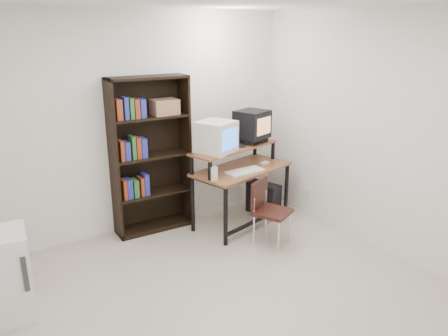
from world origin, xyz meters
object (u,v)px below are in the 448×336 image
crt_monitor (216,137)px  bookshelf (150,154)px  computer_desk (240,171)px  pc_tower (263,198)px  mini_fridge (2,276)px  crt_tv (252,124)px  school_chair (267,206)px

crt_monitor → bookshelf: 0.82m
computer_desk → crt_monitor: (-0.33, 0.04, 0.46)m
crt_monitor → pc_tower: (0.76, 0.03, -0.95)m
bookshelf → mini_fridge: size_ratio=2.40×
crt_tv → bookshelf: bookshelf is taller
crt_tv → pc_tower: (0.15, -0.08, -1.01)m
school_chair → mini_fridge: mini_fridge is taller
pc_tower → bookshelf: 1.66m
computer_desk → bookshelf: bookshelf is taller
crt_monitor → bookshelf: size_ratio=0.28×
crt_tv → bookshelf: 1.34m
bookshelf → crt_tv: bearing=-11.9°
crt_monitor → school_chair: bearing=-92.2°
pc_tower → school_chair: (-0.51, -0.72, 0.25)m
school_chair → mini_fridge: (-2.71, 0.15, -0.07)m
computer_desk → school_chair: (-0.07, -0.64, -0.23)m
computer_desk → mini_fridge: size_ratio=1.76×
pc_tower → bookshelf: (-1.43, 0.39, 0.75)m
pc_tower → mini_fridge: 3.28m
computer_desk → bookshelf: size_ratio=0.73×
crt_monitor → mini_fridge: crt_monitor is taller
computer_desk → bookshelf: bearing=141.3°
bookshelf → mini_fridge: 2.11m
school_chair → mini_fridge: bearing=151.0°
crt_monitor → computer_desk: bearing=-29.7°
pc_tower → crt_monitor: bearing=167.2°
crt_tv → bookshelf: bearing=148.7°
crt_monitor → mini_fridge: 2.63m
crt_tv → school_chair: crt_tv is taller
mini_fridge → pc_tower: bearing=16.0°
computer_desk → mini_fridge: computer_desk is taller
computer_desk → crt_monitor: size_ratio=2.65×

